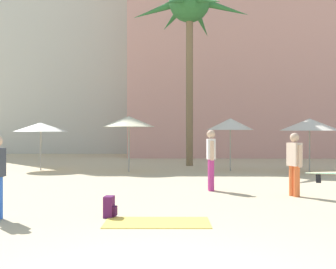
{
  "coord_description": "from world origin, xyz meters",
  "views": [
    {
      "loc": [
        0.16,
        -5.0,
        1.7
      ],
      "look_at": [
        -0.04,
        5.68,
        1.64
      ],
      "focal_mm": 47.43,
      "sensor_mm": 36.0,
      "label": 1
    }
  ],
  "objects_px": {
    "cafe_umbrella_4": "(41,127)",
    "cafe_umbrella_5": "(230,124)",
    "palm_tree_left": "(189,10)",
    "cafe_umbrella_0": "(310,125)",
    "person_mid_left": "(294,162)",
    "person_near_left": "(211,157)",
    "beach_towel": "(157,222)",
    "backpack": "(110,207)",
    "cafe_umbrella_3": "(129,122)"
  },
  "relations": [
    {
      "from": "backpack",
      "to": "cafe_umbrella_4",
      "type": "bearing_deg",
      "value": 117.38
    },
    {
      "from": "cafe_umbrella_3",
      "to": "cafe_umbrella_4",
      "type": "height_order",
      "value": "cafe_umbrella_3"
    },
    {
      "from": "cafe_umbrella_5",
      "to": "palm_tree_left",
      "type": "bearing_deg",
      "value": 120.73
    },
    {
      "from": "palm_tree_left",
      "to": "beach_towel",
      "type": "relative_size",
      "value": 4.72
    },
    {
      "from": "person_mid_left",
      "to": "cafe_umbrella_3",
      "type": "bearing_deg",
      "value": 104.36
    },
    {
      "from": "cafe_umbrella_0",
      "to": "beach_towel",
      "type": "xyz_separation_m",
      "value": [
        -5.91,
        -10.31,
        -2.0
      ]
    },
    {
      "from": "cafe_umbrella_5",
      "to": "cafe_umbrella_4",
      "type": "bearing_deg",
      "value": 179.14
    },
    {
      "from": "beach_towel",
      "to": "cafe_umbrella_0",
      "type": "bearing_deg",
      "value": 60.16
    },
    {
      "from": "cafe_umbrella_0",
      "to": "backpack",
      "type": "bearing_deg",
      "value": -125.15
    },
    {
      "from": "cafe_umbrella_4",
      "to": "backpack",
      "type": "xyz_separation_m",
      "value": [
        4.68,
        -10.72,
        -1.71
      ]
    },
    {
      "from": "cafe_umbrella_0",
      "to": "cafe_umbrella_3",
      "type": "xyz_separation_m",
      "value": [
        -7.58,
        0.3,
        0.14
      ]
    },
    {
      "from": "beach_towel",
      "to": "cafe_umbrella_5",
      "type": "bearing_deg",
      "value": 76.28
    },
    {
      "from": "person_near_left",
      "to": "cafe_umbrella_4",
      "type": "bearing_deg",
      "value": -46.33
    },
    {
      "from": "cafe_umbrella_5",
      "to": "person_near_left",
      "type": "bearing_deg",
      "value": -101.68
    },
    {
      "from": "palm_tree_left",
      "to": "person_near_left",
      "type": "xyz_separation_m",
      "value": [
        0.35,
        -9.43,
        -6.85
      ]
    },
    {
      "from": "cafe_umbrella_0",
      "to": "cafe_umbrella_4",
      "type": "distance_m",
      "value": 11.6
    },
    {
      "from": "palm_tree_left",
      "to": "person_near_left",
      "type": "bearing_deg",
      "value": -87.9
    },
    {
      "from": "person_near_left",
      "to": "cafe_umbrella_5",
      "type": "bearing_deg",
      "value": -104.34
    },
    {
      "from": "person_near_left",
      "to": "person_mid_left",
      "type": "height_order",
      "value": "person_near_left"
    },
    {
      "from": "cafe_umbrella_4",
      "to": "cafe_umbrella_5",
      "type": "distance_m",
      "value": 8.37
    },
    {
      "from": "cafe_umbrella_0",
      "to": "cafe_umbrella_3",
      "type": "bearing_deg",
      "value": 177.74
    },
    {
      "from": "cafe_umbrella_3",
      "to": "beach_towel",
      "type": "distance_m",
      "value": 10.95
    },
    {
      "from": "cafe_umbrella_5",
      "to": "person_near_left",
      "type": "relative_size",
      "value": 1.31
    },
    {
      "from": "cafe_umbrella_0",
      "to": "beach_towel",
      "type": "bearing_deg",
      "value": -119.84
    },
    {
      "from": "beach_towel",
      "to": "palm_tree_left",
      "type": "bearing_deg",
      "value": 85.86
    },
    {
      "from": "palm_tree_left",
      "to": "cafe_umbrella_5",
      "type": "height_order",
      "value": "palm_tree_left"
    },
    {
      "from": "cafe_umbrella_4",
      "to": "cafe_umbrella_5",
      "type": "relative_size",
      "value": 1.03
    },
    {
      "from": "beach_towel",
      "to": "person_mid_left",
      "type": "relative_size",
      "value": 1.17
    },
    {
      "from": "cafe_umbrella_3",
      "to": "backpack",
      "type": "height_order",
      "value": "cafe_umbrella_3"
    },
    {
      "from": "cafe_umbrella_0",
      "to": "person_mid_left",
      "type": "height_order",
      "value": "cafe_umbrella_0"
    },
    {
      "from": "cafe_umbrella_0",
      "to": "cafe_umbrella_3",
      "type": "distance_m",
      "value": 7.59
    },
    {
      "from": "cafe_umbrella_5",
      "to": "person_mid_left",
      "type": "xyz_separation_m",
      "value": [
        0.76,
        -7.64,
        -1.13
      ]
    },
    {
      "from": "cafe_umbrella_0",
      "to": "backpack",
      "type": "relative_size",
      "value": 5.89
    },
    {
      "from": "palm_tree_left",
      "to": "cafe_umbrella_5",
      "type": "distance_m",
      "value": 6.67
    },
    {
      "from": "cafe_umbrella_5",
      "to": "beach_towel",
      "type": "relative_size",
      "value": 1.17
    },
    {
      "from": "cafe_umbrella_5",
      "to": "person_near_left",
      "type": "xyz_separation_m",
      "value": [
        -1.36,
        -6.57,
        -1.07
      ]
    },
    {
      "from": "cafe_umbrella_3",
      "to": "backpack",
      "type": "xyz_separation_m",
      "value": [
        0.7,
        -10.08,
        -1.94
      ]
    },
    {
      "from": "beach_towel",
      "to": "backpack",
      "type": "bearing_deg",
      "value": 151.39
    },
    {
      "from": "palm_tree_left",
      "to": "cafe_umbrella_0",
      "type": "height_order",
      "value": "palm_tree_left"
    },
    {
      "from": "backpack",
      "to": "person_near_left",
      "type": "xyz_separation_m",
      "value": [
        2.33,
        4.03,
        0.77
      ]
    },
    {
      "from": "beach_towel",
      "to": "person_mid_left",
      "type": "xyz_separation_m",
      "value": [
        3.47,
        3.48,
        0.91
      ]
    },
    {
      "from": "person_mid_left",
      "to": "cafe_umbrella_0",
      "type": "bearing_deg",
      "value": 48.88
    },
    {
      "from": "person_near_left",
      "to": "backpack",
      "type": "bearing_deg",
      "value": 57.27
    },
    {
      "from": "cafe_umbrella_0",
      "to": "person_near_left",
      "type": "bearing_deg",
      "value": -128.37
    },
    {
      "from": "cafe_umbrella_0",
      "to": "person_mid_left",
      "type": "bearing_deg",
      "value": -109.66
    },
    {
      "from": "palm_tree_left",
      "to": "backpack",
      "type": "xyz_separation_m",
      "value": [
        -1.98,
        -13.46,
        -7.62
      ]
    },
    {
      "from": "person_near_left",
      "to": "person_mid_left",
      "type": "relative_size",
      "value": 1.05
    },
    {
      "from": "person_mid_left",
      "to": "person_near_left",
      "type": "bearing_deg",
      "value": 131.59
    },
    {
      "from": "cafe_umbrella_4",
      "to": "beach_towel",
      "type": "height_order",
      "value": "cafe_umbrella_4"
    },
    {
      "from": "cafe_umbrella_3",
      "to": "backpack",
      "type": "bearing_deg",
      "value": -86.05
    }
  ]
}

